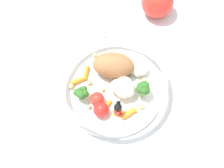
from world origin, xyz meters
TOP-DOWN VIEW (x-y plane):
  - ground_plane at (0.00, 0.00)m, footprint 2.40×2.40m
  - food_container at (-0.01, 0.02)m, footprint 0.22×0.22m
  - loose_apple at (0.01, 0.24)m, footprint 0.07×0.07m

SIDE VIEW (x-z plane):
  - ground_plane at x=0.00m, z-range 0.00..0.00m
  - food_container at x=-0.01m, z-range 0.00..0.06m
  - loose_apple at x=0.01m, z-range -0.01..0.08m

